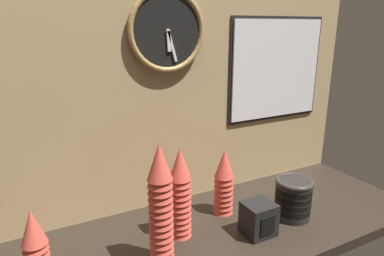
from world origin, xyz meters
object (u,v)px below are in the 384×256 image
Objects in this scene: bowl_stack_right at (293,197)px; wall_clock at (167,31)px; menu_board at (276,69)px; cup_stack_far_left at (34,240)px; cup_stack_center at (180,193)px; cup_stack_center_right at (224,182)px; cup_stack_center_left at (161,205)px; napkin_dispenser at (259,219)px.

wall_clock is at bearing 139.66° from bowl_stack_right.
cup_stack_far_left is at bearing -169.92° from menu_board.
cup_stack_center is 1.25× the size of cup_stack_center_right.
cup_stack_center_left is at bearing -178.89° from bowl_stack_right.
wall_clock is at bearing -179.01° from menu_board.
cup_stack_far_left is at bearing -178.81° from cup_stack_center_right.
cup_stack_far_left is (-33.72, 14.37, -9.47)cm from cup_stack_center_left.
napkin_dispenser is (2.96, -17.61, -7.06)cm from cup_stack_center_right.
wall_clock reaches higher than cup_stack_center_right.
cup_stack_center_left is 0.79× the size of menu_board.
cup_stack_far_left is at bearing 171.27° from bowl_stack_right.
cup_stack_center is at bearing -5.92° from cup_stack_far_left.
cup_stack_far_left is 0.66× the size of wall_clock.
wall_clock reaches higher than cup_stack_center_left.
cup_stack_center is 1.10× the size of wall_clock.
menu_board reaches higher than cup_stack_center.
cup_stack_center_left reaches higher than bowl_stack_right.
cup_stack_center_left is 1.32× the size of wall_clock.
cup_stack_center is 28.55cm from napkin_dispenser.
cup_stack_center_right is at bearing 15.93° from cup_stack_center.
bowl_stack_right is 18.48cm from napkin_dispenser.
napkin_dispenser is at bearing -13.29° from cup_stack_far_left.
cup_stack_far_left reaches higher than bowl_stack_right.
bowl_stack_right is at bearing -40.34° from wall_clock.
cup_stack_center reaches higher than cup_stack_center_right.
cup_stack_center_right is 58.63cm from wall_clock.
cup_stack_far_left is 111.83cm from menu_board.
napkin_dispenser is (-33.64, -34.43, -45.06)cm from menu_board.
napkin_dispenser is (24.01, -11.60, -10.22)cm from cup_stack_center.
cup_stack_far_left is 1.27× the size of bowl_stack_right.
menu_board is (36.61, 16.82, 38.00)cm from cup_stack_center_right.
bowl_stack_right is 0.31× the size of menu_board.
cup_stack_center_left is 60.04cm from wall_clock.
menu_board is at bearing 63.78° from bowl_stack_right.
wall_clock reaches higher than napkin_dispenser.
cup_stack_center_left is 1.98× the size of cup_stack_far_left.
cup_stack_far_left is 65.86cm from cup_stack_center_right.
cup_stack_far_left is (-44.72, 4.64, -6.31)cm from cup_stack_center.
bowl_stack_right is 1.32× the size of napkin_dispenser.
cup_stack_center is at bearing 168.33° from bowl_stack_right.
cup_stack_center_left is 15.02cm from cup_stack_center.
cup_stack_far_left is at bearing -161.18° from wall_clock.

